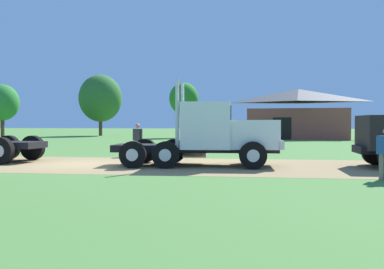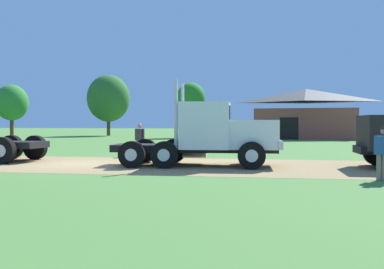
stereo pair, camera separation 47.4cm
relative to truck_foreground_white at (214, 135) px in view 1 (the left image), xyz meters
name	(u,v)px [view 1 (the left image)]	position (x,y,z in m)	size (l,w,h in m)	color
ground_plane	(79,164)	(-5.61, -0.05, -1.24)	(200.00, 200.00, 0.00)	#4A7A36
dirt_track	(79,164)	(-5.61, -0.05, -1.24)	(120.00, 6.85, 0.01)	#93794E
truck_foreground_white	(214,135)	(0.00, 0.00, 0.00)	(6.74, 2.90, 3.38)	black
visitor_far_side	(138,139)	(-4.28, 4.28, -0.34)	(0.57, 0.42, 1.67)	#2D2D33
shed_building	(298,115)	(6.21, 29.36, 1.27)	(11.08, 6.59, 5.16)	brown
tree_left	(2,103)	(-27.73, 30.86, 2.79)	(3.87, 3.87, 6.18)	#513823
tree_mid	(100,98)	(-17.63, 36.26, 3.51)	(5.42, 5.42, 7.74)	#513823
tree_right	(184,99)	(-6.09, 30.92, 3.07)	(3.23, 3.23, 6.13)	#513823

